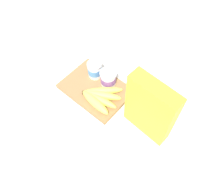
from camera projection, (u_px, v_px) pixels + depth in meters
name	position (u px, v px, depth m)	size (l,w,h in m)	color
ground_plane	(96.00, 90.00, 1.11)	(2.40, 2.40, 0.00)	silver
cutting_board	(96.00, 89.00, 1.10)	(0.31, 0.23, 0.02)	olive
cereal_box	(150.00, 109.00, 0.88)	(0.20, 0.06, 0.30)	yellow
yogurt_cup_front	(95.00, 70.00, 1.10)	(0.07, 0.07, 0.08)	white
yogurt_cup_back	(108.00, 78.00, 1.07)	(0.08, 0.08, 0.08)	white
banana_bunch	(100.00, 97.00, 1.05)	(0.19, 0.18, 0.04)	#EED450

